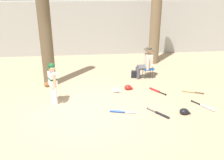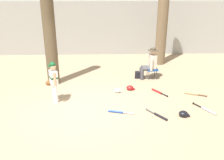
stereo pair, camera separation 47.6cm
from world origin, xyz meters
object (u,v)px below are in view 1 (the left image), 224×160
object	(u,v)px
folding_stool	(148,69)
batting_helmet_red	(128,87)
bat_black_composite	(160,114)
young_ballplayer	(52,81)
bat_aluminum_silver	(206,107)
seated_spectator	(146,62)
batting_helmet_black	(184,111)
handbag_beside_stool	(136,74)
bat_blue_youth	(119,112)
bat_wood_tan	(190,92)
bat_red_barrel	(156,90)
tree_behind_spectator	(156,16)
tree_near_player	(44,19)
batting_helmet_white	(116,90)

from	to	relation	value
folding_stool	batting_helmet_red	size ratio (longest dim) A/B	1.44
folding_stool	bat_black_composite	size ratio (longest dim) A/B	0.64
young_ballplayer	bat_aluminum_silver	xyz separation A→B (m)	(4.55, -0.77, -0.71)
seated_spectator	batting_helmet_black	bearing A→B (deg)	-80.73
handbag_beside_stool	bat_blue_youth	world-z (taller)	handbag_beside_stool
young_ballplayer	bat_blue_youth	world-z (taller)	young_ballplayer
bat_aluminum_silver	bat_wood_tan	bearing A→B (deg)	92.27
handbag_beside_stool	bat_aluminum_silver	xyz separation A→B (m)	(1.63, -2.67, -0.10)
bat_red_barrel	bat_wood_tan	xyz separation A→B (m)	(1.14, -0.20, 0.00)
seated_spectator	batting_helmet_red	distance (m)	1.47
bat_black_composite	tree_behind_spectator	bearing A→B (deg)	78.20
bat_aluminum_silver	bat_blue_youth	bearing A→B (deg)	-179.26
handbag_beside_stool	tree_near_player	bearing A→B (deg)	-172.67
bat_blue_youth	batting_helmet_black	bearing A→B (deg)	-7.89
bat_wood_tan	batting_helmet_red	world-z (taller)	batting_helmet_red
handbag_beside_stool	bat_black_composite	xyz separation A→B (m)	(0.16, -2.96, -0.10)
young_ballplayer	batting_helmet_red	world-z (taller)	young_ballplayer
bat_black_composite	bat_blue_youth	size ratio (longest dim) A/B	0.90
bat_aluminum_silver	batting_helmet_white	bearing A→B (deg)	151.51
handbag_beside_stool	batting_helmet_white	xyz separation A→B (m)	(-0.92, -1.28, -0.06)
tree_behind_spectator	bat_red_barrel	size ratio (longest dim) A/B	7.76
seated_spectator	bat_aluminum_silver	xyz separation A→B (m)	(1.26, -2.63, -0.61)
handbag_beside_stool	bat_red_barrel	bearing A→B (deg)	-71.62
bat_red_barrel	batting_helmet_white	distance (m)	1.37
seated_spectator	bat_blue_youth	xyz separation A→B (m)	(-1.35, -2.66, -0.61)
batting_helmet_white	batting_helmet_red	distance (m)	0.48
batting_helmet_black	bat_black_composite	bearing A→B (deg)	-179.48
bat_red_barrel	batting_helmet_red	size ratio (longest dim) A/B	2.11
folding_stool	bat_blue_youth	distance (m)	3.06
young_ballplayer	tree_behind_spectator	bearing A→B (deg)	42.26
tree_near_player	batting_helmet_red	xyz separation A→B (m)	(2.75, -0.68, -2.28)
handbag_beside_stool	batting_helmet_white	world-z (taller)	handbag_beside_stool
bat_red_barrel	batting_helmet_white	size ratio (longest dim) A/B	2.25
bat_black_composite	bat_blue_youth	xyz separation A→B (m)	(-1.14, 0.26, 0.00)
handbag_beside_stool	batting_helmet_red	size ratio (longest dim) A/B	1.16
handbag_beside_stool	bat_black_composite	bearing A→B (deg)	-86.88
bat_black_composite	bat_aluminum_silver	world-z (taller)	same
young_ballplayer	batting_helmet_black	xyz separation A→B (m)	(3.76, -1.06, -0.67)
bat_wood_tan	batting_helmet_black	world-z (taller)	batting_helmet_black
batting_helmet_black	handbag_beside_stool	bearing A→B (deg)	106.04
batting_helmet_red	bat_blue_youth	bearing A→B (deg)	-107.59
seated_spectator	batting_helmet_white	world-z (taller)	seated_spectator
seated_spectator	bat_black_composite	bearing A→B (deg)	-94.16
handbag_beside_stool	bat_red_barrel	size ratio (longest dim) A/B	0.55
batting_helmet_red	tree_behind_spectator	bearing A→B (deg)	60.68
batting_helmet_white	batting_helmet_red	bearing A→B (deg)	22.68
tree_behind_spectator	handbag_beside_stool	xyz separation A→B (m)	(-1.16, -1.80, -1.98)
bat_blue_youth	bat_aluminum_silver	bearing A→B (deg)	0.74
young_ballplayer	batting_helmet_red	distance (m)	2.66
folding_stool	bat_wood_tan	bearing A→B (deg)	-53.89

